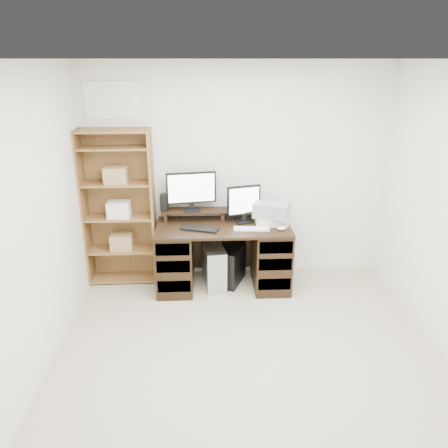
{
  "coord_description": "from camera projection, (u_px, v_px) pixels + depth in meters",
  "views": [
    {
      "loc": [
        -0.38,
        -2.91,
        2.5
      ],
      "look_at": [
        -0.17,
        1.43,
        0.85
      ],
      "focal_mm": 35.0,
      "sensor_mm": 36.0,
      "label": 1
    }
  ],
  "objects": [
    {
      "name": "tower_black",
      "position": [
        232.0,
        265.0,
        5.14
      ],
      "size": [
        0.35,
        0.49,
        0.45
      ],
      "rotation": [
        0.0,
        0.0,
        -0.39
      ],
      "color": "black",
      "rests_on": "ground"
    },
    {
      "name": "mouse",
      "position": [
        282.0,
        228.0,
        4.75
      ],
      "size": [
        0.11,
        0.08,
        0.04
      ],
      "primitive_type": "ellipsoid",
      "rotation": [
        0.0,
        0.0,
        -0.18
      ],
      "color": "white",
      "rests_on": "desk"
    },
    {
      "name": "printer",
      "position": [
        271.0,
        220.0,
        4.93
      ],
      "size": [
        0.36,
        0.27,
        0.09
      ],
      "primitive_type": "cube",
      "rotation": [
        0.0,
        0.0,
        -0.02
      ],
      "color": "beige",
      "rests_on": "desk"
    },
    {
      "name": "monitor_small",
      "position": [
        244.0,
        202.0,
        4.92
      ],
      "size": [
        0.39,
        0.19,
        0.43
      ],
      "rotation": [
        0.0,
        0.0,
        0.26
      ],
      "color": "black",
      "rests_on": "desk"
    },
    {
      "name": "keyboard_white",
      "position": [
        251.0,
        229.0,
        4.77
      ],
      "size": [
        0.39,
        0.14,
        0.02
      ],
      "primitive_type": "cube",
      "rotation": [
        0.0,
        0.0,
        -0.07
      ],
      "color": "white",
      "rests_on": "desk"
    },
    {
      "name": "riser_shelf",
      "position": [
        222.0,
        212.0,
        5.05
      ],
      "size": [
        1.4,
        0.22,
        0.12
      ],
      "color": "black",
      "rests_on": "desk"
    },
    {
      "name": "desk",
      "position": [
        223.0,
        255.0,
        5.01
      ],
      "size": [
        1.5,
        0.7,
        0.75
      ],
      "color": "black",
      "rests_on": "ground"
    },
    {
      "name": "monitor_wide",
      "position": [
        191.0,
        189.0,
        4.93
      ],
      "size": [
        0.56,
        0.17,
        0.45
      ],
      "rotation": [
        0.0,
        0.0,
        0.15
      ],
      "color": "black",
      "rests_on": "riser_shelf"
    },
    {
      "name": "tower_silver",
      "position": [
        214.0,
        266.0,
        5.07
      ],
      "size": [
        0.28,
        0.52,
        0.49
      ],
      "primitive_type": "cube",
      "rotation": [
        0.0,
        0.0,
        0.14
      ],
      "color": "#B1B3B9",
      "rests_on": "ground"
    },
    {
      "name": "basket",
      "position": [
        272.0,
        209.0,
        4.88
      ],
      "size": [
        0.45,
        0.39,
        0.16
      ],
      "primitive_type": "cube",
      "rotation": [
        0.0,
        0.0,
        -0.36
      ],
      "color": "gray",
      "rests_on": "printer"
    },
    {
      "name": "room",
      "position": [
        257.0,
        242.0,
        3.18
      ],
      "size": [
        3.54,
        4.04,
        2.54
      ],
      "color": "#BAB090",
      "rests_on": "ground"
    },
    {
      "name": "keyboard_black",
      "position": [
        200.0,
        229.0,
        4.76
      ],
      "size": [
        0.44,
        0.26,
        0.02
      ],
      "primitive_type": "cube",
      "rotation": [
        0.0,
        0.0,
        -0.31
      ],
      "color": "black",
      "rests_on": "desk"
    },
    {
      "name": "speaker",
      "position": [
        164.0,
        202.0,
        4.96
      ],
      "size": [
        0.09,
        0.09,
        0.2
      ],
      "primitive_type": "cube",
      "rotation": [
        0.0,
        0.0,
        -0.17
      ],
      "color": "black",
      "rests_on": "riser_shelf"
    },
    {
      "name": "bookshelf",
      "position": [
        119.0,
        207.0,
        4.97
      ],
      "size": [
        0.8,
        0.3,
        1.8
      ],
      "color": "olive",
      "rests_on": "ground"
    }
  ]
}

